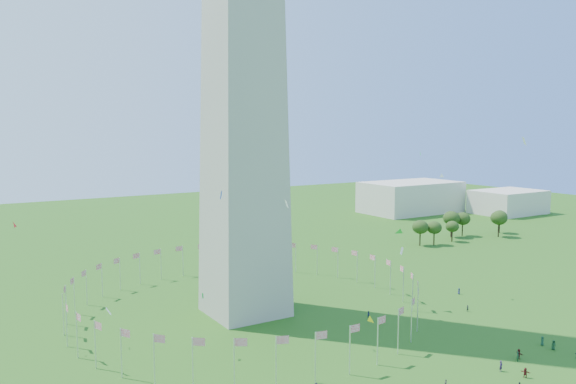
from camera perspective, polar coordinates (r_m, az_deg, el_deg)
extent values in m
cylinder|color=silver|center=(156.97, 8.82, -8.01)|extent=(0.24, 0.24, 9.00)
cylinder|color=silver|center=(161.77, 7.04, -7.55)|extent=(0.24, 0.24, 9.00)
cylinder|color=silver|center=(165.85, 5.08, -7.18)|extent=(0.24, 0.24, 9.00)
cylinder|color=silver|center=(169.15, 2.98, -6.90)|extent=(0.24, 0.24, 9.00)
cylinder|color=silver|center=(171.61, 0.78, -6.70)|extent=(0.24, 0.24, 9.00)
cylinder|color=silver|center=(173.21, -1.48, -6.58)|extent=(0.24, 0.24, 9.00)
cylinder|color=silver|center=(173.90, -3.79, -6.54)|extent=(0.24, 0.24, 9.00)
cylinder|color=silver|center=(173.70, -6.10, -6.57)|extent=(0.24, 0.24, 9.00)
cylinder|color=silver|center=(172.59, -8.39, -6.69)|extent=(0.24, 0.24, 9.00)
cylinder|color=silver|center=(170.59, -10.63, -6.89)|extent=(0.24, 0.24, 9.00)
cylinder|color=silver|center=(167.74, -12.78, -7.16)|extent=(0.24, 0.24, 9.00)
cylinder|color=silver|center=(164.07, -14.82, -7.52)|extent=(0.24, 0.24, 9.00)
cylinder|color=silver|center=(159.66, -16.69, -7.96)|extent=(0.24, 0.24, 9.00)
cylinder|color=silver|center=(154.56, -18.36, -8.49)|extent=(0.24, 0.24, 9.00)
cylinder|color=silver|center=(148.89, -19.78, -9.11)|extent=(0.24, 0.24, 9.00)
cylinder|color=silver|center=(142.75, -20.89, -9.82)|extent=(0.24, 0.24, 9.00)
cylinder|color=silver|center=(136.28, -21.61, -10.61)|extent=(0.24, 0.24, 9.00)
cylinder|color=silver|center=(129.64, -21.86, -11.50)|extent=(0.24, 0.24, 9.00)
cylinder|color=silver|center=(123.02, -21.57, -12.45)|extent=(0.24, 0.24, 9.00)
cylinder|color=silver|center=(116.65, -20.64, -13.45)|extent=(0.24, 0.24, 9.00)
cylinder|color=silver|center=(110.77, -18.99, -14.46)|extent=(0.24, 0.24, 9.00)
cylinder|color=silver|center=(105.67, -16.59, -15.41)|extent=(0.24, 0.24, 9.00)
cylinder|color=silver|center=(101.61, -13.43, -16.22)|extent=(0.24, 0.24, 9.00)
cylinder|color=silver|center=(98.87, -9.66, -16.79)|extent=(0.24, 0.24, 9.00)
cylinder|color=silver|center=(97.64, -5.48, -17.04)|extent=(0.24, 0.24, 9.00)
cylinder|color=silver|center=(98.00, -1.22, -16.92)|extent=(0.24, 0.24, 9.00)
cylinder|color=silver|center=(99.95, 2.80, -16.45)|extent=(0.24, 0.24, 9.00)
cylinder|color=silver|center=(103.32, 6.29, -15.69)|extent=(0.24, 0.24, 9.00)
cylinder|color=silver|center=(107.89, 9.09, -14.76)|extent=(0.24, 0.24, 9.00)
cylinder|color=silver|center=(113.38, 11.13, -13.74)|extent=(0.24, 0.24, 9.00)
cylinder|color=silver|center=(119.52, 12.42, -12.70)|extent=(0.24, 0.24, 9.00)
cylinder|color=silver|center=(126.04, 13.03, -11.71)|extent=(0.24, 0.24, 9.00)
cylinder|color=silver|center=(132.69, 13.05, -10.79)|extent=(0.24, 0.24, 9.00)
cylinder|color=silver|center=(139.27, 12.55, -9.95)|extent=(0.24, 0.24, 9.00)
cylinder|color=silver|center=(145.61, 11.64, -9.21)|extent=(0.24, 0.24, 9.00)
cylinder|color=silver|center=(151.55, 10.37, -8.56)|extent=(0.24, 0.24, 9.00)
cube|color=beige|center=(302.30, 12.35, -0.50)|extent=(50.00, 30.00, 16.00)
cube|color=beige|center=(312.85, 21.46, -0.94)|extent=(35.00, 25.00, 12.00)
imported|color=#551315|center=(118.91, 22.40, -14.96)|extent=(1.15, 1.90, 1.91)
imported|color=#272727|center=(102.81, 15.73, -18.27)|extent=(0.55, 0.67, 1.57)
imported|color=#1E2346|center=(133.87, 8.21, -12.20)|extent=(0.89, 0.78, 1.55)
imported|color=#341849|center=(112.15, 20.82, -16.20)|extent=(0.75, 0.53, 1.95)
imported|color=#272727|center=(143.24, 17.78, -11.19)|extent=(0.63, 0.46, 1.61)
imported|color=#1A412A|center=(127.52, 24.42, -13.60)|extent=(1.10, 1.02, 1.86)
imported|color=#1E2148|center=(156.99, 16.98, -9.61)|extent=(0.70, 0.89, 1.62)
imported|color=#183C23|center=(117.70, 22.31, -15.19)|extent=(0.80, 0.82, 1.90)
imported|color=#17391E|center=(126.02, 25.37, -13.87)|extent=(1.14, 1.02, 1.94)
imported|color=maroon|center=(111.13, 22.97, -16.55)|extent=(1.38, 1.83, 1.81)
plane|color=green|center=(138.74, 11.24, -3.98)|extent=(1.67, 1.97, 2.09)
plane|color=white|center=(123.86, 22.86, 4.80)|extent=(1.31, 2.11, 1.97)
plane|color=blue|center=(88.10, -6.81, -0.28)|extent=(0.31, 1.67, 1.64)
plane|color=red|center=(122.80, -26.01, -3.04)|extent=(0.89, 1.79, 1.63)
plane|color=green|center=(110.00, -8.66, -10.38)|extent=(0.94, 0.86, 1.24)
plane|color=white|center=(113.17, -0.14, -1.21)|extent=(1.54, 1.53, 1.97)
plane|color=green|center=(151.65, 13.30, 3.83)|extent=(0.19, 1.35, 1.33)
plane|color=yellow|center=(117.41, 8.37, -12.72)|extent=(0.65, 1.63, 1.68)
plane|color=white|center=(125.45, 11.48, -5.88)|extent=(1.60, 0.69, 1.66)
plane|color=white|center=(119.89, -17.77, -11.46)|extent=(1.60, 1.87, 1.60)
plane|color=white|center=(137.01, 15.34, 1.58)|extent=(0.95, 0.69, 0.99)
ellipsoid|color=#2F4F1A|center=(216.06, 13.27, -4.10)|extent=(6.03, 6.03, 9.43)
ellipsoid|color=#2F4F1A|center=(218.77, 14.62, -4.08)|extent=(5.65, 5.65, 8.83)
ellipsoid|color=#2F4F1A|center=(227.01, 16.33, -3.87)|extent=(5.09, 5.09, 7.95)
ellipsoid|color=#2F4F1A|center=(235.74, 16.25, -3.19)|extent=(6.69, 6.69, 10.45)
ellipsoid|color=#2F4F1A|center=(240.13, 17.31, -3.16)|extent=(6.11, 6.11, 9.55)
ellipsoid|color=#2F4F1A|center=(242.80, 20.62, -3.08)|extent=(6.64, 6.64, 10.38)
ellipsoid|color=#2F4F1A|center=(252.00, 20.69, -2.86)|extent=(6.04, 6.04, 9.44)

